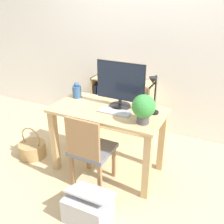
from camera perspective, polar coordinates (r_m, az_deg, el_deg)
ground_plane at (r=3.12m, az=-0.82°, el=-12.06°), size 10.00×10.00×0.00m
wall_back at (r=3.58m, az=7.54°, el=15.53°), size 8.00×0.05×2.60m
desk at (r=2.80m, az=-0.89°, el=-2.41°), size 1.19×0.62×0.75m
monitor at (r=2.70m, az=1.84°, el=6.20°), size 0.53×0.23×0.48m
keyboard at (r=2.66m, az=0.57°, el=0.07°), size 0.34×0.14×0.02m
vase at (r=3.03m, az=-7.66°, el=4.55°), size 0.10×0.10×0.18m
desk_lamp at (r=2.53m, az=9.03°, el=4.33°), size 0.10×0.19×0.41m
potted_plant at (r=2.40m, az=6.89°, el=0.98°), size 0.22×0.22×0.28m
chair at (r=2.65m, az=-4.86°, el=-7.99°), size 0.40×0.40×0.82m
bookshelf at (r=3.86m, az=0.17°, el=1.23°), size 0.89×0.28×0.75m
basket at (r=3.41m, az=-16.93°, el=-7.69°), size 0.32×0.32×0.40m
storage_box at (r=2.49m, az=-5.18°, el=-19.83°), size 0.39×0.36×0.31m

